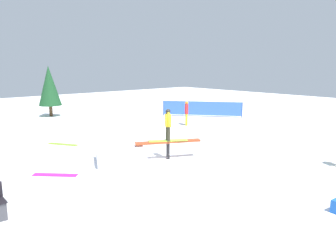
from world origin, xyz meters
name	(u,v)px	position (x,y,z in m)	size (l,w,h in m)	color
ground_plane	(168,159)	(0.00, 0.00, 0.00)	(60.00, 60.00, 0.00)	white
rail_feature	(168,143)	(0.00, 0.00, 0.63)	(2.49, 1.44, 0.74)	black
snow_kicker_ramp	(120,155)	(-1.69, 0.85, 0.30)	(1.80, 1.50, 0.60)	white
main_rider_on_rail	(168,126)	(0.00, 0.00, 1.35)	(1.47, 1.04, 1.28)	#96D538
bystander_red	(187,112)	(5.73, 4.77, 0.84)	(0.52, 0.51, 1.50)	gold
loose_snowboard_lime	(63,144)	(-2.16, 5.06, 0.01)	(1.54, 0.28, 0.02)	#86E42D
loose_snowboard_magenta	(55,175)	(-4.20, 1.07, 0.01)	(1.53, 0.28, 0.02)	#D3209C
loose_snowboard_white	(135,140)	(0.95, 3.55, 0.01)	(1.44, 0.28, 0.02)	white
safety_fence	(202,108)	(8.95, 6.46, 0.60)	(3.55, 4.53, 1.10)	blue
pine_tree_near	(49,86)	(0.83, 13.85, 2.21)	(1.60, 1.60, 3.64)	#4C331E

